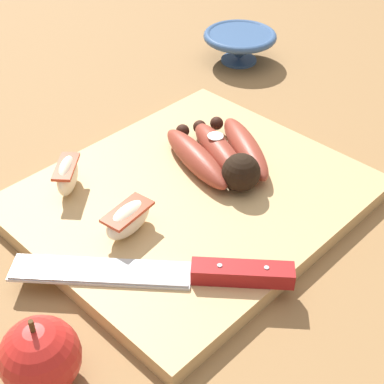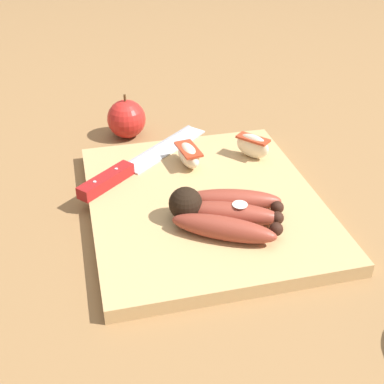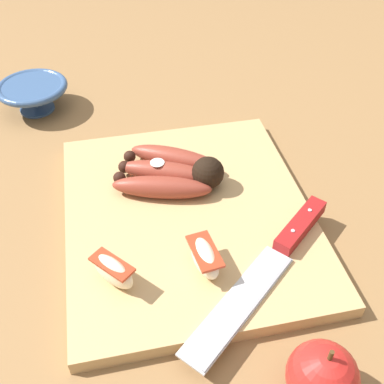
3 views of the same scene
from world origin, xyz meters
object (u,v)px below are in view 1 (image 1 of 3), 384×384
chefs_knife (193,273)px  whole_apple (40,357)px  ceramic_bowl (240,44)px  apple_wedge_middle (127,218)px  apple_wedge_near (67,175)px  banana_bunch (223,155)px

chefs_knife → whole_apple: size_ratio=2.86×
ceramic_bowl → apple_wedge_middle: bearing=-154.0°
apple_wedge_near → ceramic_bowl: 0.44m
apple_wedge_middle → whole_apple: bearing=-154.2°
apple_wedge_middle → ceramic_bowl: 0.47m
apple_wedge_near → whole_apple: (-0.16, -0.18, -0.01)m
banana_bunch → apple_wedge_middle: (-0.16, -0.01, 0.00)m
apple_wedge_near → apple_wedge_middle: size_ratio=0.87×
chefs_knife → apple_wedge_near: bearing=90.3°
banana_bunch → ceramic_bowl: 0.33m
chefs_knife → apple_wedge_middle: (0.00, 0.10, 0.01)m
apple_wedge_near → ceramic_bowl: apple_wedge_near is taller
chefs_knife → apple_wedge_near: (-0.00, 0.20, 0.01)m
banana_bunch → chefs_knife: bearing=-146.8°
banana_bunch → ceramic_bowl: banana_bunch is taller
whole_apple → banana_bunch: bearing=14.8°
apple_wedge_middle → apple_wedge_near: bearing=90.5°
banana_bunch → apple_wedge_middle: size_ratio=2.50×
whole_apple → apple_wedge_near: bearing=48.5°
banana_bunch → whole_apple: (-0.32, -0.08, -0.00)m
chefs_knife → whole_apple: (-0.16, 0.02, 0.01)m
chefs_knife → whole_apple: 0.16m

